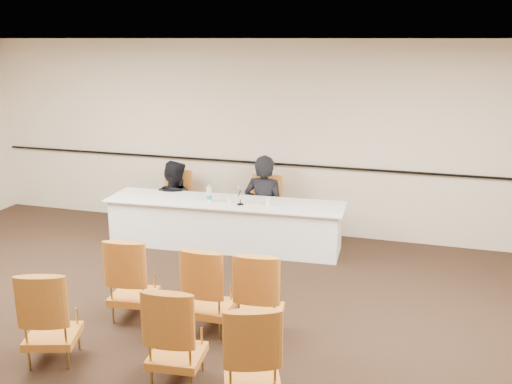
% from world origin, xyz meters
% --- Properties ---
extents(floor, '(10.00, 10.00, 0.00)m').
position_xyz_m(floor, '(0.00, 0.00, 0.00)').
color(floor, black).
rests_on(floor, ground).
extents(ceiling, '(10.00, 10.00, 0.00)m').
position_xyz_m(ceiling, '(0.00, 0.00, 3.00)').
color(ceiling, silver).
rests_on(ceiling, ground).
extents(wall_back, '(10.00, 0.04, 3.00)m').
position_xyz_m(wall_back, '(0.00, 4.00, 1.50)').
color(wall_back, beige).
rests_on(wall_back, ground).
extents(wall_rail, '(9.80, 0.04, 0.03)m').
position_xyz_m(wall_rail, '(0.00, 3.96, 1.10)').
color(wall_rail, black).
rests_on(wall_rail, wall_back).
extents(panel_table, '(3.55, 1.02, 0.70)m').
position_xyz_m(panel_table, '(-0.49, 3.03, 0.35)').
color(panel_table, white).
rests_on(panel_table, ground).
extents(panelist_main, '(0.68, 0.47, 1.80)m').
position_xyz_m(panelist_main, '(-0.04, 3.59, 0.41)').
color(panelist_main, black).
rests_on(panelist_main, ground).
extents(panelist_main_chair, '(0.53, 0.53, 0.95)m').
position_xyz_m(panelist_main_chair, '(-0.04, 3.59, 0.47)').
color(panelist_main_chair, '#BE6D22').
rests_on(panelist_main_chair, ground).
extents(panelist_second, '(0.86, 0.72, 1.60)m').
position_xyz_m(panelist_second, '(-1.51, 3.50, 0.35)').
color(panelist_second, black).
rests_on(panelist_second, ground).
extents(panelist_second_chair, '(0.53, 0.53, 0.95)m').
position_xyz_m(panelist_second_chair, '(-1.51, 3.50, 0.47)').
color(panelist_second_chair, '#BE6D22').
rests_on(panelist_second_chair, ground).
extents(papers, '(0.30, 0.23, 0.00)m').
position_xyz_m(papers, '(-0.05, 3.05, 0.70)').
color(papers, white).
rests_on(papers, panel_table).
extents(microphone, '(0.16, 0.20, 0.25)m').
position_xyz_m(microphone, '(-0.20, 2.92, 0.83)').
color(microphone, black).
rests_on(microphone, panel_table).
extents(water_bottle, '(0.09, 0.09, 0.26)m').
position_xyz_m(water_bottle, '(-0.68, 2.93, 0.83)').
color(water_bottle, teal).
rests_on(water_bottle, panel_table).
extents(drinking_glass, '(0.07, 0.07, 0.10)m').
position_xyz_m(drinking_glass, '(-0.39, 2.97, 0.75)').
color(drinking_glass, white).
rests_on(drinking_glass, panel_table).
extents(coffee_cup, '(0.09, 0.09, 0.12)m').
position_xyz_m(coffee_cup, '(0.19, 3.00, 0.76)').
color(coffee_cup, white).
rests_on(coffee_cup, panel_table).
extents(aud_chair_front_left, '(0.56, 0.56, 0.95)m').
position_xyz_m(aud_chair_front_left, '(-0.69, 0.65, 0.47)').
color(aud_chair_front_left, '#BE6D22').
rests_on(aud_chair_front_left, ground).
extents(aud_chair_front_mid, '(0.50, 0.50, 0.95)m').
position_xyz_m(aud_chair_front_mid, '(0.22, 0.63, 0.47)').
color(aud_chair_front_mid, '#BE6D22').
rests_on(aud_chair_front_mid, ground).
extents(aud_chair_front_right, '(0.55, 0.55, 0.95)m').
position_xyz_m(aud_chair_front_right, '(0.76, 0.67, 0.47)').
color(aud_chair_front_right, '#BE6D22').
rests_on(aud_chair_front_right, ground).
extents(aud_chair_back_left, '(0.63, 0.63, 0.95)m').
position_xyz_m(aud_chair_back_left, '(-1.00, -0.36, 0.47)').
color(aud_chair_back_left, '#BE6D22').
rests_on(aud_chair_back_left, ground).
extents(aud_chair_back_mid, '(0.55, 0.55, 0.95)m').
position_xyz_m(aud_chair_back_mid, '(0.28, -0.34, 0.47)').
color(aud_chair_back_mid, '#BE6D22').
rests_on(aud_chair_back_mid, ground).
extents(aud_chair_back_right, '(0.65, 0.65, 0.95)m').
position_xyz_m(aud_chair_back_right, '(1.02, -0.44, 0.47)').
color(aud_chair_back_right, '#BE6D22').
rests_on(aud_chair_back_right, ground).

